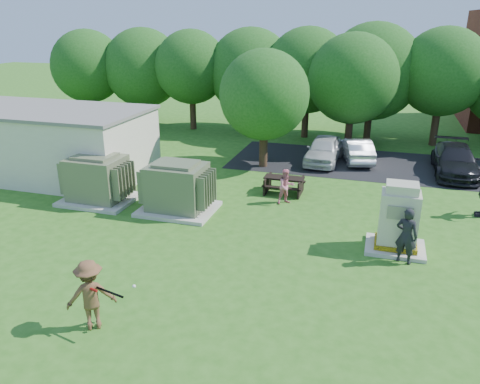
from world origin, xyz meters
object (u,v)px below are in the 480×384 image
(car_white, at_px, (324,150))
(person_by_generator, at_px, (406,236))
(car_silver_a, at_px, (356,150))
(transformer_left, at_px, (98,180))
(picnic_table, at_px, (284,183))
(batter, at_px, (91,295))
(generator_cabinet, at_px, (398,221))
(person_at_picnic, at_px, (286,187))
(car_dark, at_px, (455,160))
(transformer_right, at_px, (177,188))

(car_white, bearing_deg, person_by_generator, -67.19)
(car_white, bearing_deg, car_silver_a, 26.89)
(car_white, bearing_deg, transformer_left, -132.12)
(picnic_table, distance_m, batter, 11.35)
(generator_cabinet, relative_size, car_white, 0.57)
(generator_cabinet, relative_size, person_at_picnic, 1.58)
(car_dark, bearing_deg, batter, -122.19)
(person_at_picnic, relative_size, car_dark, 0.31)
(batter, distance_m, person_at_picnic, 10.25)
(person_by_generator, height_order, person_at_picnic, person_by_generator)
(transformer_left, distance_m, car_silver_a, 13.89)
(transformer_right, distance_m, batter, 7.80)
(transformer_right, height_order, batter, transformer_right)
(picnic_table, bearing_deg, transformer_right, -138.22)
(car_dark, bearing_deg, car_white, 179.06)
(generator_cabinet, relative_size, batter, 1.27)
(car_white, relative_size, car_dark, 0.85)
(transformer_right, bearing_deg, transformer_left, 180.00)
(batter, xyz_separation_m, car_white, (3.67, 16.41, -0.23))
(car_white, height_order, car_dark, car_dark)
(transformer_left, xyz_separation_m, car_white, (8.48, 8.68, -0.26))
(picnic_table, relative_size, car_silver_a, 0.46)
(transformer_left, relative_size, picnic_table, 1.70)
(picnic_table, xyz_separation_m, car_dark, (7.67, 5.26, 0.24))
(transformer_left, distance_m, car_dark, 17.34)
(transformer_right, height_order, car_white, transformer_right)
(transformer_right, xyz_separation_m, car_silver_a, (6.46, 9.46, -0.33))
(car_silver_a, bearing_deg, person_at_picnic, 57.60)
(car_dark, bearing_deg, car_silver_a, 169.78)
(generator_cabinet, bearing_deg, car_dark, 73.24)
(generator_cabinet, distance_m, car_white, 10.36)
(car_silver_a, bearing_deg, car_dark, 155.50)
(person_at_picnic, bearing_deg, generator_cabinet, -73.35)
(batter, bearing_deg, generator_cabinet, -170.45)
(generator_cabinet, bearing_deg, person_at_picnic, 145.29)
(picnic_table, bearing_deg, car_silver_a, 65.85)
(car_silver_a, bearing_deg, person_by_generator, 87.12)
(picnic_table, bearing_deg, car_dark, 34.47)
(picnic_table, bearing_deg, transformer_left, -155.91)
(batter, relative_size, car_dark, 0.38)
(person_at_picnic, distance_m, car_dark, 9.78)
(generator_cabinet, height_order, person_by_generator, generator_cabinet)
(batter, bearing_deg, transformer_right, -114.69)
(person_by_generator, bearing_deg, transformer_right, 5.90)
(transformer_right, relative_size, car_silver_a, 0.77)
(person_by_generator, bearing_deg, car_silver_a, -60.72)
(transformer_left, height_order, batter, transformer_left)
(person_at_picnic, relative_size, car_silver_a, 0.39)
(picnic_table, distance_m, person_at_picnic, 1.30)
(generator_cabinet, xyz_separation_m, picnic_table, (-4.79, 4.29, -0.57))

